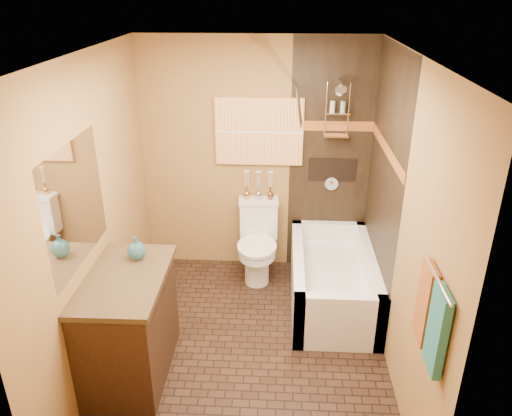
# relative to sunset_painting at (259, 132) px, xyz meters

# --- Properties ---
(floor) EXTENTS (3.00, 3.00, 0.00)m
(floor) POSITION_rel_sunset_painting_xyz_m (-0.03, -1.48, -1.55)
(floor) COLOR black
(floor) RESTS_ON ground
(wall_left) EXTENTS (0.02, 3.00, 2.50)m
(wall_left) POSITION_rel_sunset_painting_xyz_m (-1.23, -1.48, -0.30)
(wall_left) COLOR olive
(wall_left) RESTS_ON floor
(wall_right) EXTENTS (0.02, 3.00, 2.50)m
(wall_right) POSITION_rel_sunset_painting_xyz_m (1.17, -1.48, -0.30)
(wall_right) COLOR olive
(wall_right) RESTS_ON floor
(wall_back) EXTENTS (2.40, 0.02, 2.50)m
(wall_back) POSITION_rel_sunset_painting_xyz_m (-0.03, 0.02, -0.30)
(wall_back) COLOR olive
(wall_back) RESTS_ON floor
(wall_front) EXTENTS (2.40, 0.02, 2.50)m
(wall_front) POSITION_rel_sunset_painting_xyz_m (-0.03, -2.98, -0.30)
(wall_front) COLOR olive
(wall_front) RESTS_ON floor
(ceiling) EXTENTS (3.00, 3.00, 0.00)m
(ceiling) POSITION_rel_sunset_painting_xyz_m (-0.03, -1.48, 0.95)
(ceiling) COLOR silver
(ceiling) RESTS_ON wall_back
(alcove_tile_back) EXTENTS (0.85, 0.01, 2.50)m
(alcove_tile_back) POSITION_rel_sunset_painting_xyz_m (0.74, 0.01, -0.30)
(alcove_tile_back) COLOR black
(alcove_tile_back) RESTS_ON wall_back
(alcove_tile_right) EXTENTS (0.01, 1.50, 2.50)m
(alcove_tile_right) POSITION_rel_sunset_painting_xyz_m (1.16, -0.73, -0.30)
(alcove_tile_right) COLOR black
(alcove_tile_right) RESTS_ON wall_right
(mosaic_band_back) EXTENTS (0.85, 0.01, 0.10)m
(mosaic_band_back) POSITION_rel_sunset_painting_xyz_m (0.74, 0.00, 0.07)
(mosaic_band_back) COLOR brown
(mosaic_band_back) RESTS_ON alcove_tile_back
(mosaic_band_right) EXTENTS (0.01, 1.50, 0.10)m
(mosaic_band_right) POSITION_rel_sunset_painting_xyz_m (1.15, -0.73, 0.07)
(mosaic_band_right) COLOR brown
(mosaic_band_right) RESTS_ON alcove_tile_right
(alcove_niche) EXTENTS (0.50, 0.01, 0.25)m
(alcove_niche) POSITION_rel_sunset_painting_xyz_m (0.77, 0.01, -0.40)
(alcove_niche) COLOR black
(alcove_niche) RESTS_ON alcove_tile_back
(shower_fixtures) EXTENTS (0.24, 0.33, 1.16)m
(shower_fixtures) POSITION_rel_sunset_painting_xyz_m (0.77, -0.10, 0.12)
(shower_fixtures) COLOR silver
(shower_fixtures) RESTS_ON floor
(curtain_rod) EXTENTS (0.03, 1.55, 0.03)m
(curtain_rod) POSITION_rel_sunset_painting_xyz_m (0.37, -0.73, 0.47)
(curtain_rod) COLOR silver
(curtain_rod) RESTS_ON wall_back
(towel_bar) EXTENTS (0.02, 0.55, 0.02)m
(towel_bar) POSITION_rel_sunset_painting_xyz_m (1.12, -2.53, -0.10)
(towel_bar) COLOR silver
(towel_bar) RESTS_ON wall_right
(towel_teal) EXTENTS (0.05, 0.22, 0.52)m
(towel_teal) POSITION_rel_sunset_painting_xyz_m (1.13, -2.66, -0.37)
(towel_teal) COLOR #216B70
(towel_teal) RESTS_ON towel_bar
(towel_rust) EXTENTS (0.05, 0.22, 0.52)m
(towel_rust) POSITION_rel_sunset_painting_xyz_m (1.13, -2.40, -0.37)
(towel_rust) COLOR brown
(towel_rust) RESTS_ON towel_bar
(sunset_painting) EXTENTS (0.90, 0.04, 0.70)m
(sunset_painting) POSITION_rel_sunset_painting_xyz_m (0.00, 0.00, 0.00)
(sunset_painting) COLOR orange
(sunset_painting) RESTS_ON wall_back
(vanity_mirror) EXTENTS (0.01, 1.00, 0.90)m
(vanity_mirror) POSITION_rel_sunset_painting_xyz_m (-1.22, -1.79, -0.05)
(vanity_mirror) COLOR white
(vanity_mirror) RESTS_ON wall_left
(bathtub) EXTENTS (0.80, 1.50, 0.55)m
(bathtub) POSITION_rel_sunset_painting_xyz_m (0.77, -0.73, -1.33)
(bathtub) COLOR white
(bathtub) RESTS_ON floor
(toilet) EXTENTS (0.44, 0.64, 0.83)m
(toilet) POSITION_rel_sunset_painting_xyz_m (0.00, -0.27, -1.13)
(toilet) COLOR white
(toilet) RESTS_ON floor
(vanity) EXTENTS (0.64, 1.04, 0.91)m
(vanity) POSITION_rel_sunset_painting_xyz_m (-0.96, -1.79, -1.09)
(vanity) COLOR black
(vanity) RESTS_ON floor
(teal_bottle) EXTENTS (0.18, 0.18, 0.24)m
(teal_bottle) POSITION_rel_sunset_painting_xyz_m (-0.91, -1.52, -0.54)
(teal_bottle) COLOR #23636A
(teal_bottle) RESTS_ON vanity
(bud_vases) EXTENTS (0.31, 0.07, 0.31)m
(bud_vases) POSITION_rel_sunset_painting_xyz_m (0.00, -0.08, -0.55)
(bud_vases) COLOR gold
(bud_vases) RESTS_ON toilet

